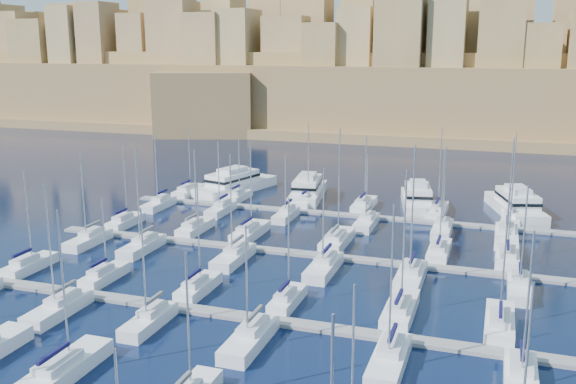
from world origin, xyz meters
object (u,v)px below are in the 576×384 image
(sailboat_2, at_px, (65,368))
(motor_yacht_d, at_px, (516,205))
(motor_yacht_c, at_px, (417,199))
(motor_yacht_b, at_px, (308,190))
(motor_yacht_a, at_px, (235,183))

(sailboat_2, height_order, motor_yacht_d, sailboat_2)
(motor_yacht_c, bearing_deg, sailboat_2, -107.07)
(motor_yacht_d, bearing_deg, sailboat_2, -118.25)
(motor_yacht_b, bearing_deg, motor_yacht_d, 0.88)
(motor_yacht_a, distance_m, motor_yacht_b, 15.37)
(sailboat_2, bearing_deg, motor_yacht_b, 89.19)
(sailboat_2, distance_m, motor_yacht_a, 72.48)
(motor_yacht_b, relative_size, motor_yacht_c, 1.04)
(motor_yacht_c, bearing_deg, motor_yacht_a, 177.59)
(motor_yacht_c, bearing_deg, motor_yacht_d, 3.18)
(motor_yacht_b, xyz_separation_m, motor_yacht_c, (20.37, -0.35, -0.00))
(motor_yacht_a, relative_size, motor_yacht_d, 1.07)
(sailboat_2, bearing_deg, motor_yacht_a, 101.41)
(motor_yacht_b, bearing_deg, motor_yacht_a, 175.70)
(motor_yacht_a, bearing_deg, sailboat_2, -78.59)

